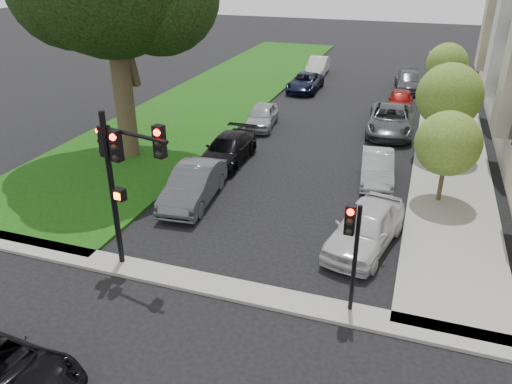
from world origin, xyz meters
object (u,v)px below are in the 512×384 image
(car_parked_3, at_px, (400,100))
(car_parked_6, at_px, (228,149))
(small_tree_b, at_px, (449,96))
(traffic_signal_secondary, at_px, (352,240))
(car_parked_5, at_px, (193,185))
(small_tree_a, at_px, (448,144))
(car_parked_9, at_px, (318,66))
(car_parked_1, at_px, (377,167))
(car_parked_7, at_px, (262,116))
(traffic_signal_main, at_px, (121,165))
(small_tree_c, at_px, (447,64))
(car_parked_8, at_px, (305,82))
(car_parked_2, at_px, (391,120))
(car_parked_4, at_px, (409,81))
(car_parked_0, at_px, (365,227))

(car_parked_3, bearing_deg, car_parked_6, -123.87)
(small_tree_b, bearing_deg, car_parked_3, 108.28)
(traffic_signal_secondary, bearing_deg, car_parked_5, 145.22)
(small_tree_a, bearing_deg, car_parked_9, 114.56)
(small_tree_b, bearing_deg, car_parked_1, -123.49)
(small_tree_b, xyz_separation_m, traffic_signal_secondary, (-2.47, -13.70, -0.71))
(small_tree_b, relative_size, car_parked_7, 1.22)
(traffic_signal_main, height_order, car_parked_6, traffic_signal_main)
(traffic_signal_secondary, bearing_deg, car_parked_6, 128.26)
(traffic_signal_secondary, distance_m, car_parked_5, 8.95)
(car_parked_6, bearing_deg, car_parked_7, 91.32)
(small_tree_c, relative_size, car_parked_9, 0.95)
(car_parked_1, relative_size, car_parked_8, 0.88)
(small_tree_c, height_order, car_parked_3, small_tree_c)
(car_parked_2, xyz_separation_m, car_parked_7, (-7.32, -1.40, -0.09))
(car_parked_5, height_order, car_parked_8, car_parked_5)
(traffic_signal_secondary, distance_m, car_parked_8, 25.46)
(car_parked_1, bearing_deg, car_parked_6, 173.91)
(car_parked_5, bearing_deg, car_parked_9, 85.24)
(car_parked_9, bearing_deg, car_parked_8, -90.59)
(small_tree_c, bearing_deg, car_parked_2, -110.47)
(car_parked_4, distance_m, car_parked_8, 7.79)
(car_parked_1, relative_size, car_parked_2, 0.74)
(car_parked_3, relative_size, car_parked_8, 0.84)
(car_parked_0, bearing_deg, small_tree_c, 94.48)
(small_tree_c, bearing_deg, car_parked_0, -96.90)
(car_parked_0, xyz_separation_m, car_parked_3, (-0.10, 17.73, -0.13))
(car_parked_1, distance_m, car_parked_4, 17.43)
(car_parked_2, distance_m, car_parked_7, 7.45)
(small_tree_b, bearing_deg, car_parked_9, 121.32)
(car_parked_5, xyz_separation_m, car_parked_8, (0.00, 19.34, -0.12))
(car_parked_2, height_order, car_parked_6, car_parked_2)
(traffic_signal_main, xyz_separation_m, car_parked_7, (-0.51, 15.24, -2.99))
(car_parked_4, bearing_deg, car_parked_3, -99.76)
(traffic_signal_secondary, height_order, car_parked_3, traffic_signal_secondary)
(traffic_signal_main, xyz_separation_m, car_parked_0, (7.12, 3.70, -2.87))
(traffic_signal_main, relative_size, car_parked_1, 1.32)
(small_tree_c, relative_size, car_parked_3, 1.06)
(small_tree_b, distance_m, car_parked_0, 10.53)
(traffic_signal_main, distance_m, car_parked_8, 24.50)
(car_parked_0, bearing_deg, car_parked_6, 153.89)
(car_parked_1, height_order, car_parked_8, car_parked_1)
(traffic_signal_secondary, relative_size, car_parked_5, 0.76)
(small_tree_b, relative_size, car_parked_0, 1.03)
(car_parked_2, height_order, car_parked_7, car_parked_2)
(car_parked_9, bearing_deg, car_parked_7, -93.96)
(car_parked_7, bearing_deg, traffic_signal_main, -94.99)
(small_tree_c, bearing_deg, small_tree_b, -90.00)
(car_parked_3, distance_m, car_parked_7, 9.75)
(car_parked_1, xyz_separation_m, car_parked_2, (-0.05, 7.09, 0.10))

